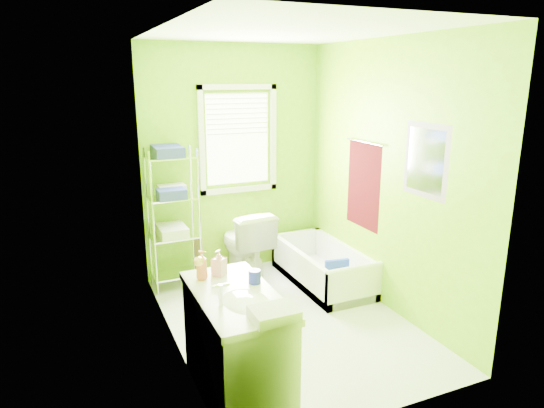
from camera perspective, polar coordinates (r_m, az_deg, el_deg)
name	(u,v)px	position (r m, az deg, el deg)	size (l,w,h in m)	color
ground	(287,320)	(4.73, 1.74, -13.51)	(2.90, 2.90, 0.00)	silver
room_envelope	(288,159)	(4.22, 1.90, 5.28)	(2.14, 2.94, 2.62)	#71A908
window	(238,134)	(5.54, -4.01, 8.24)	(0.92, 0.05, 1.22)	white
door	(207,280)	(3.12, -7.70, -8.84)	(0.09, 0.80, 2.00)	white
right_wall_decor	(386,176)	(4.78, 13.28, 3.26)	(0.04, 1.48, 1.17)	#40070A
bathtub	(324,272)	(5.45, 6.14, -7.97)	(0.63, 1.35, 0.44)	white
toilet	(245,244)	(5.50, -3.24, -4.71)	(0.46, 0.80, 0.82)	white
vanity	(237,342)	(3.58, -4.13, -15.84)	(0.54, 1.08, 1.02)	silver
wire_shelf_unit	(173,203)	(5.23, -11.57, 0.10)	(0.53, 0.42, 1.55)	silver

